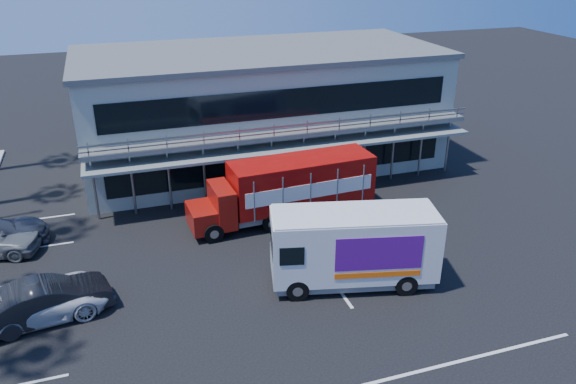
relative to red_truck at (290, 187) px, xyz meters
name	(u,v)px	position (x,y,z in m)	size (l,w,h in m)	color
ground	(290,290)	(-2.10, -6.33, -1.79)	(120.00, 120.00, 0.00)	black
building	(261,107)	(0.90, 8.61, 1.86)	(22.40, 12.00, 7.30)	#A0A698
red_truck	(290,187)	(0.00, 0.00, 0.00)	(9.82, 2.87, 3.27)	maroon
white_van	(353,247)	(0.63, -6.62, -0.01)	(7.24, 3.89, 3.36)	silver
parked_car_b	(47,300)	(-11.60, -5.13, -0.99)	(1.69, 4.85, 1.60)	black
parked_car_c	(39,300)	(-11.92, -4.94, -1.05)	(2.47, 5.36, 1.49)	silver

